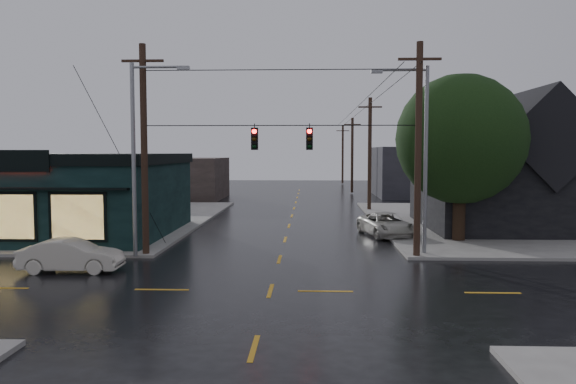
{
  "coord_description": "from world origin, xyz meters",
  "views": [
    {
      "loc": [
        1.44,
        -20.07,
        5.05
      ],
      "look_at": [
        0.49,
        3.93,
        3.33
      ],
      "focal_mm": 35.0,
      "sensor_mm": 36.0,
      "label": 1
    }
  ],
  "objects_px": {
    "utility_pole_ne": "(416,258)",
    "suv_silver": "(386,225)",
    "sedan_cream": "(71,256)",
    "corner_tree": "(461,139)",
    "utility_pole_nw": "(146,256)"
  },
  "relations": [
    {
      "from": "utility_pole_ne",
      "to": "suv_silver",
      "type": "relative_size",
      "value": 2.03
    },
    {
      "from": "sedan_cream",
      "to": "corner_tree",
      "type": "bearing_deg",
      "value": -67.44
    },
    {
      "from": "suv_silver",
      "to": "utility_pole_nw",
      "type": "bearing_deg",
      "value": -163.63
    },
    {
      "from": "sedan_cream",
      "to": "utility_pole_ne",
      "type": "bearing_deg",
      "value": -78.67
    },
    {
      "from": "corner_tree",
      "to": "suv_silver",
      "type": "height_order",
      "value": "corner_tree"
    },
    {
      "from": "corner_tree",
      "to": "utility_pole_nw",
      "type": "distance_m",
      "value": 17.87
    },
    {
      "from": "utility_pole_nw",
      "to": "utility_pole_ne",
      "type": "height_order",
      "value": "same"
    },
    {
      "from": "utility_pole_ne",
      "to": "sedan_cream",
      "type": "relative_size",
      "value": 2.41
    },
    {
      "from": "corner_tree",
      "to": "suv_silver",
      "type": "xyz_separation_m",
      "value": [
        -3.72,
        2.26,
        -5.04
      ]
    },
    {
      "from": "sedan_cream",
      "to": "suv_silver",
      "type": "xyz_separation_m",
      "value": [
        14.62,
        10.68,
        -0.0
      ]
    },
    {
      "from": "corner_tree",
      "to": "utility_pole_ne",
      "type": "relative_size",
      "value": 0.91
    },
    {
      "from": "corner_tree",
      "to": "utility_pole_nw",
      "type": "bearing_deg",
      "value": -163.47
    },
    {
      "from": "sedan_cream",
      "to": "suv_silver",
      "type": "height_order",
      "value": "same"
    },
    {
      "from": "sedan_cream",
      "to": "suv_silver",
      "type": "relative_size",
      "value": 0.84
    },
    {
      "from": "utility_pole_nw",
      "to": "suv_silver",
      "type": "relative_size",
      "value": 2.03
    }
  ]
}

